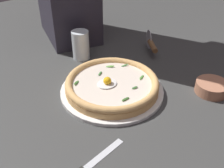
{
  "coord_description": "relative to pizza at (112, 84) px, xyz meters",
  "views": [
    {
      "loc": [
        -0.42,
        -0.55,
        0.54
      ],
      "look_at": [
        0.02,
        0.03,
        0.03
      ],
      "focal_mm": 43.24,
      "sensor_mm": 36.0,
      "label": 1
    }
  ],
  "objects": [
    {
      "name": "ground_plane",
      "position": [
        -0.02,
        -0.03,
        -0.05
      ],
      "size": [
        2.4,
        2.4,
        0.03
      ],
      "primitive_type": "cube",
      "color": "#3C3C3B",
      "rests_on": "ground"
    },
    {
      "name": "pizza_plate",
      "position": [
        0.0,
        -0.0,
        -0.03
      ],
      "size": [
        0.34,
        0.34,
        0.01
      ],
      "primitive_type": "cylinder",
      "color": "white",
      "rests_on": "ground"
    },
    {
      "name": "pizza",
      "position": [
        0.0,
        0.0,
        0.0
      ],
      "size": [
        0.31,
        0.31,
        0.05
      ],
      "color": "#E0A861",
      "rests_on": "pizza_plate"
    },
    {
      "name": "side_bowl",
      "position": [
        0.26,
        -0.2,
        -0.01
      ],
      "size": [
        0.11,
        0.11,
        0.04
      ],
      "primitive_type": "cylinder",
      "color": "#B77757",
      "rests_on": "ground"
    },
    {
      "name": "pizza_cutter",
      "position": [
        0.3,
        0.12,
        0.01
      ],
      "size": [
        0.09,
        0.13,
        0.08
      ],
      "color": "silver",
      "rests_on": "ground"
    },
    {
      "name": "drinking_glass",
      "position": [
        0.05,
        0.26,
        0.02
      ],
      "size": [
        0.07,
        0.07,
        0.12
      ],
      "color": "silver",
      "rests_on": "ground"
    }
  ]
}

